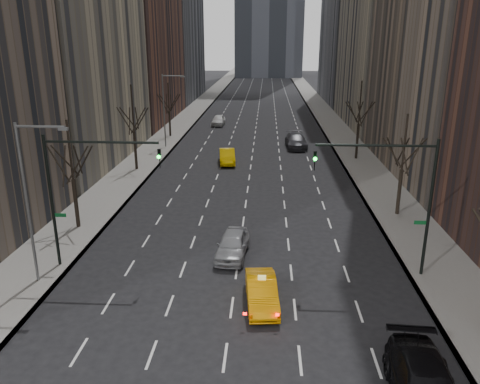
# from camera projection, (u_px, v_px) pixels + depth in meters

# --- Properties ---
(sidewalk_left) EXTENTS (4.50, 320.00, 0.15)m
(sidewalk_left) POSITION_uv_depth(u_px,v_px,m) (189.00, 116.00, 83.62)
(sidewalk_left) COLOR slate
(sidewalk_left) RESTS_ON ground
(sidewalk_right) EXTENTS (4.50, 320.00, 0.15)m
(sidewalk_right) POSITION_uv_depth(u_px,v_px,m) (327.00, 118.00, 82.30)
(sidewalk_right) COLOR slate
(sidewalk_right) RESTS_ON ground
(tree_lw_b) EXTENTS (3.36, 3.50, 7.82)m
(tree_lw_b) POSITION_uv_depth(u_px,v_px,m) (73.00, 180.00, 33.13)
(tree_lw_b) COLOR black
(tree_lw_b) RESTS_ON ground
(tree_lw_c) EXTENTS (3.36, 3.50, 8.74)m
(tree_lw_c) POSITION_uv_depth(u_px,v_px,m) (134.00, 132.00, 48.21)
(tree_lw_c) COLOR black
(tree_lw_c) RESTS_ON ground
(tree_lw_d) EXTENTS (3.36, 3.50, 7.36)m
(tree_lw_d) POSITION_uv_depth(u_px,v_px,m) (169.00, 112.00, 65.44)
(tree_lw_d) COLOR black
(tree_lw_d) RESTS_ON ground
(tree_rw_b) EXTENTS (3.36, 3.50, 7.82)m
(tree_rw_b) POSITION_uv_depth(u_px,v_px,m) (402.00, 170.00, 35.63)
(tree_rw_b) COLOR black
(tree_rw_b) RESTS_ON ground
(tree_rw_c) EXTENTS (3.36, 3.50, 8.74)m
(tree_rw_c) POSITION_uv_depth(u_px,v_px,m) (359.00, 125.00, 52.62)
(tree_rw_c) COLOR black
(tree_rw_c) RESTS_ON ground
(traffic_mast_left) EXTENTS (6.69, 0.39, 8.00)m
(traffic_mast_left) POSITION_uv_depth(u_px,v_px,m) (78.00, 181.00, 26.73)
(traffic_mast_left) COLOR black
(traffic_mast_left) RESTS_ON ground
(traffic_mast_right) EXTENTS (6.69, 0.39, 8.00)m
(traffic_mast_right) POSITION_uv_depth(u_px,v_px,m) (401.00, 186.00, 25.75)
(traffic_mast_right) COLOR black
(traffic_mast_right) RESTS_ON ground
(streetlight_near) EXTENTS (2.83, 0.22, 9.00)m
(streetlight_near) POSITION_uv_depth(u_px,v_px,m) (31.00, 189.00, 24.88)
(streetlight_near) COLOR slate
(streetlight_near) RESTS_ON ground
(streetlight_far) EXTENTS (2.83, 0.22, 9.00)m
(streetlight_far) POSITION_uv_depth(u_px,v_px,m) (166.00, 103.00, 58.10)
(streetlight_far) COLOR slate
(streetlight_far) RESTS_ON ground
(taxi_sedan) EXTENTS (1.93, 4.50, 1.44)m
(taxi_sedan) POSITION_uv_depth(u_px,v_px,m) (262.00, 292.00, 24.22)
(taxi_sedan) COLOR orange
(taxi_sedan) RESTS_ON ground
(silver_sedan_ahead) EXTENTS (2.22, 4.72, 1.56)m
(silver_sedan_ahead) POSITION_uv_depth(u_px,v_px,m) (233.00, 245.00, 29.68)
(silver_sedan_ahead) COLOR gray
(silver_sedan_ahead) RESTS_ON ground
(far_taxi) EXTENTS (2.21, 4.94, 1.57)m
(far_taxi) POSITION_uv_depth(u_px,v_px,m) (227.00, 156.00, 51.99)
(far_taxi) COLOR #FFC705
(far_taxi) RESTS_ON ground
(far_suv_grey) EXTENTS (2.78, 6.25, 1.78)m
(far_suv_grey) POSITION_uv_depth(u_px,v_px,m) (296.00, 141.00, 59.53)
(far_suv_grey) COLOR #333338
(far_suv_grey) RESTS_ON ground
(far_car_white) EXTENTS (2.08, 4.83, 1.62)m
(far_car_white) POSITION_uv_depth(u_px,v_px,m) (218.00, 120.00, 75.12)
(far_car_white) COLOR silver
(far_car_white) RESTS_ON ground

